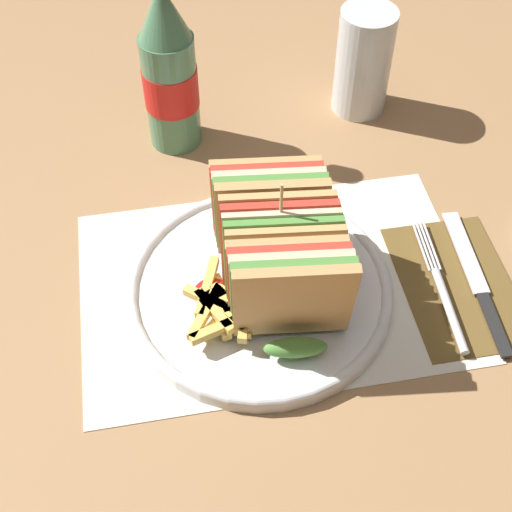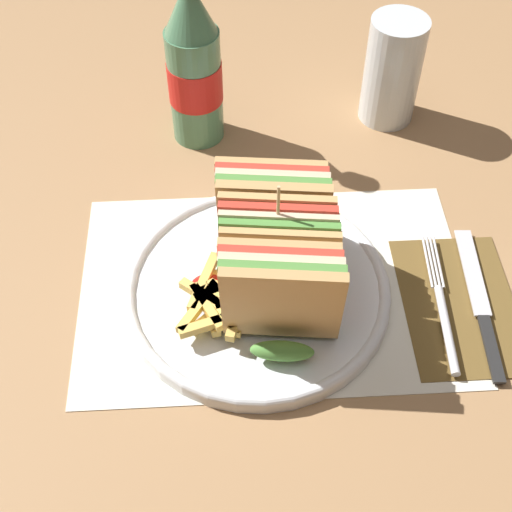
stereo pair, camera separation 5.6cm
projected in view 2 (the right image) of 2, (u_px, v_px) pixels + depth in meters
The scene contains 11 objects.
ground_plane at pixel (275, 298), 0.75m from camera, with size 4.00×4.00×0.00m, color #9E754C.
placemat at pixel (273, 286), 0.75m from camera, with size 0.41×0.27×0.00m.
plate_main at pixel (257, 289), 0.74m from camera, with size 0.28×0.28×0.02m.
club_sandwich at pixel (277, 253), 0.69m from camera, with size 0.12×0.20×0.15m.
fries_pile at pixel (219, 304), 0.70m from camera, with size 0.10×0.10×0.02m.
ketchup_blob at pixel (208, 282), 0.73m from camera, with size 0.04×0.03×0.01m.
napkin at pixel (459, 304), 0.74m from camera, with size 0.12×0.18×0.00m.
fork at pixel (444, 314), 0.72m from camera, with size 0.02×0.17×0.01m.
knife at pixel (480, 303), 0.73m from camera, with size 0.03×0.19×0.00m.
coke_bottle_near at pixel (194, 66), 0.84m from camera, with size 0.07×0.07×0.24m.
glass_near at pixel (392, 70), 0.88m from camera, with size 0.07×0.07×0.14m.
Camera 2 is at (-0.04, -0.44, 0.60)m, focal length 50.00 mm.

